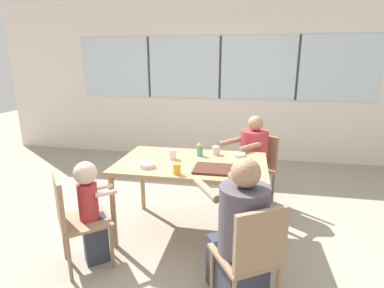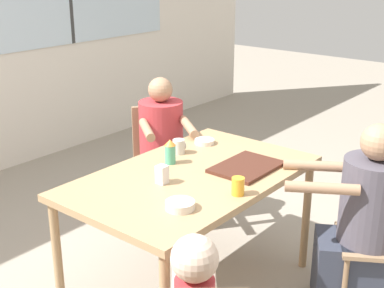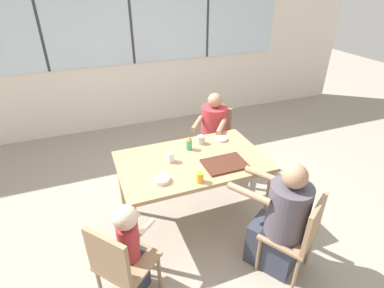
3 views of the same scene
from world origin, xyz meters
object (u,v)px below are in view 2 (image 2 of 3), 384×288
(coffee_mug, at_px, (179,146))
(sippy_cup, at_px, (170,151))
(chair_for_man_blue_shirt, at_px, (159,151))
(person_woman_green_shirt, at_px, (362,229))
(juice_glass, at_px, (238,186))
(bowl_white_shallow, at_px, (180,205))
(person_man_blue_shirt, at_px, (163,159))
(milk_carton_small, at_px, (162,174))
(bowl_cereal, at_px, (204,142))

(coffee_mug, bearing_deg, sippy_cup, -156.30)
(chair_for_man_blue_shirt, height_order, person_woman_green_shirt, person_woman_green_shirt)
(juice_glass, bearing_deg, bowl_white_shallow, 158.25)
(person_man_blue_shirt, relative_size, sippy_cup, 7.45)
(chair_for_man_blue_shirt, bearing_deg, bowl_white_shallow, 84.19)
(person_man_blue_shirt, height_order, milk_carton_small, person_man_blue_shirt)
(chair_for_man_blue_shirt, bearing_deg, bowl_cereal, 106.70)
(sippy_cup, bearing_deg, coffee_mug, 23.70)
(coffee_mug, xyz_separation_m, milk_carton_small, (-0.41, -0.23, 0.01))
(bowl_cereal, bearing_deg, milk_carton_small, -161.49)
(chair_for_man_blue_shirt, height_order, person_man_blue_shirt, person_man_blue_shirt)
(coffee_mug, relative_size, milk_carton_small, 0.89)
(bowl_cereal, bearing_deg, chair_for_man_blue_shirt, 69.24)
(coffee_mug, distance_m, sippy_cup, 0.18)
(person_woman_green_shirt, relative_size, person_man_blue_shirt, 1.00)
(person_woman_green_shirt, height_order, bowl_cereal, person_woman_green_shirt)
(chair_for_man_blue_shirt, relative_size, milk_carton_small, 8.32)
(coffee_mug, relative_size, sippy_cup, 0.60)
(person_woman_green_shirt, bearing_deg, juice_glass, 109.47)
(chair_for_man_blue_shirt, bearing_deg, person_man_blue_shirt, 90.00)
(person_woman_green_shirt, relative_size, sippy_cup, 7.44)
(juice_glass, bearing_deg, person_man_blue_shirt, 59.89)
(person_woman_green_shirt, relative_size, bowl_cereal, 8.51)
(person_woman_green_shirt, height_order, sippy_cup, person_woman_green_shirt)
(juice_glass, bearing_deg, milk_carton_small, 108.95)
(bowl_white_shallow, bearing_deg, sippy_cup, 46.01)
(person_woman_green_shirt, distance_m, juice_glass, 0.81)
(person_man_blue_shirt, height_order, bowl_white_shallow, person_man_blue_shirt)
(person_woman_green_shirt, xyz_separation_m, milk_carton_small, (-0.71, 0.87, 0.33))
(sippy_cup, bearing_deg, bowl_cereal, 8.20)
(person_woman_green_shirt, xyz_separation_m, sippy_cup, (-0.46, 1.03, 0.36))
(bowl_white_shallow, height_order, bowl_cereal, bowl_white_shallow)
(person_woman_green_shirt, height_order, person_man_blue_shirt, person_man_blue_shirt)
(chair_for_man_blue_shirt, height_order, sippy_cup, sippy_cup)
(milk_carton_small, distance_m, bowl_white_shallow, 0.33)
(chair_for_man_blue_shirt, xyz_separation_m, coffee_mug, (-0.49, -0.63, 0.32))
(chair_for_man_blue_shirt, relative_size, coffee_mug, 9.36)
(person_woman_green_shirt, bearing_deg, person_man_blue_shirt, 55.45)
(coffee_mug, bearing_deg, bowl_white_shallow, -138.99)
(person_man_blue_shirt, relative_size, milk_carton_small, 10.97)
(coffee_mug, bearing_deg, juice_glass, -113.22)
(juice_glass, distance_m, milk_carton_small, 0.43)
(chair_for_man_blue_shirt, xyz_separation_m, person_woman_green_shirt, (-0.19, -1.73, -0.01))
(person_man_blue_shirt, xyz_separation_m, juice_glass, (-0.66, -1.13, 0.33))
(chair_for_man_blue_shirt, bearing_deg, juice_glass, 96.52)
(person_man_blue_shirt, distance_m, bowl_cereal, 0.60)
(coffee_mug, height_order, juice_glass, juice_glass)
(person_woman_green_shirt, bearing_deg, bowl_white_shallow, 114.88)
(chair_for_man_blue_shirt, distance_m, sippy_cup, 1.02)
(person_woman_green_shirt, height_order, coffee_mug, person_woman_green_shirt)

